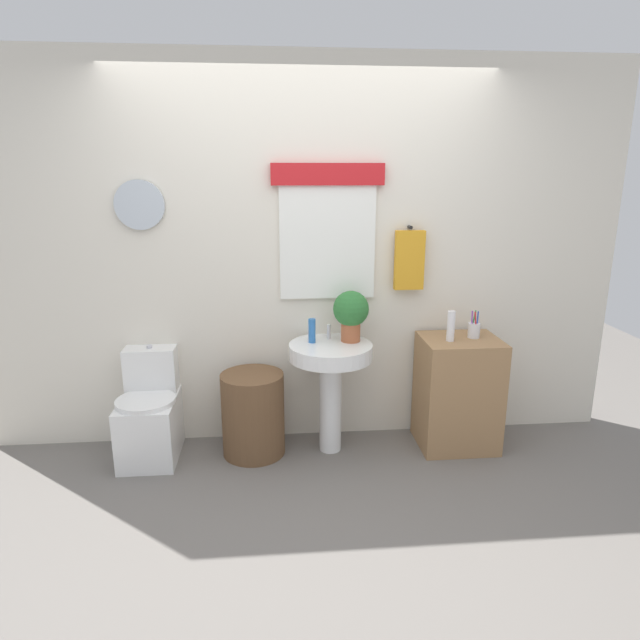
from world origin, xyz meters
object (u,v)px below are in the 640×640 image
Objects in this scene: soap_bottle at (312,331)px; toothbrush_cup at (474,330)px; pedestal_sink at (331,369)px; wooden_cabinet at (457,392)px; laundry_hamper at (253,414)px; toilet at (150,416)px; potted_plant at (351,312)px; lotion_bottle at (451,326)px.

toothbrush_cup is (1.09, -0.03, -0.01)m from soap_bottle.
wooden_cabinet reaches higher than pedestal_sink.
soap_bottle reaches higher than laundry_hamper.
pedestal_sink is 0.29m from soap_bottle.
toilet is 4.55× the size of soap_bottle.
potted_plant is at bearing 5.17° from laundry_hamper.
toilet is 2.25m from toothbrush_cup.
potted_plant is at bearing 175.38° from wooden_cabinet.
soap_bottle is at bearing 178.42° from toothbrush_cup.
soap_bottle is (-1.00, 0.05, 0.45)m from wooden_cabinet.
wooden_cabinet is at bearing -0.81° from toilet.
toothbrush_cup is (0.97, 0.02, 0.24)m from pedestal_sink.
lotion_bottle is at bearing -156.28° from wooden_cabinet.
pedestal_sink is at bearing -178.83° from toothbrush_cup.
soap_bottle reaches higher than pedestal_sink.
lotion_bottle reaches higher than toilet.
wooden_cabinet is 1.10m from soap_bottle.
toothbrush_cup is at bearing 18.21° from lotion_bottle.
potted_plant is at bearing 23.20° from pedestal_sink.
soap_bottle is 0.87× the size of toothbrush_cup.
lotion_bottle is at bearing -8.73° from potted_plant.
laundry_hamper is 0.60m from pedestal_sink.
toothbrush_cup is at bearing -1.58° from soap_bottle.
soap_bottle is 1.09m from toothbrush_cup.
pedestal_sink is 0.98× the size of wooden_cabinet.
laundry_hamper is at bearing -172.93° from soap_bottle.
wooden_cabinet is at bearing 0.00° from laundry_hamper.
toilet is at bearing -178.93° from soap_bottle.
laundry_hamper is 0.75× the size of pedestal_sink.
wooden_cabinet is at bearing -2.86° from soap_bottle.
potted_plant reaches higher than pedestal_sink.
laundry_hamper is 0.73× the size of wooden_cabinet.
potted_plant is at bearing 1.29° from toilet.
lotion_bottle is (-0.09, -0.04, 0.49)m from wooden_cabinet.
laundry_hamper is at bearing 180.00° from wooden_cabinet.
lotion_bottle reaches higher than laundry_hamper.
soap_bottle is 0.29m from potted_plant.
toothbrush_cup is (0.18, 0.06, -0.05)m from lotion_bottle.
pedestal_sink is at bearing -22.62° from soap_bottle.
pedestal_sink is 1.00m from toothbrush_cup.
lotion_bottle is at bearing -1.74° from laundry_hamper.
wooden_cabinet is at bearing -167.66° from toothbrush_cup.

